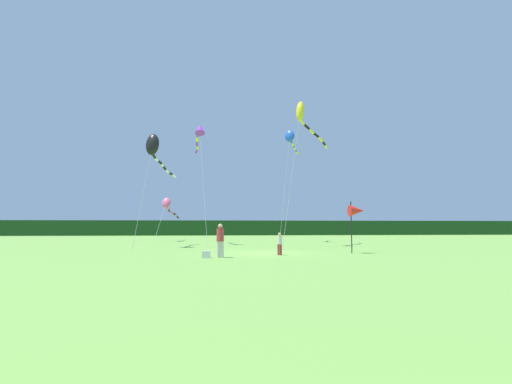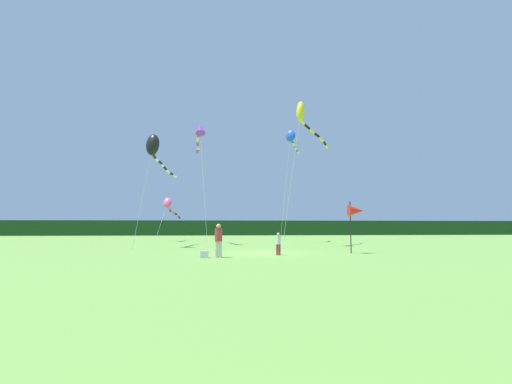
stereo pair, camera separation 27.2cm
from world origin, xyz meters
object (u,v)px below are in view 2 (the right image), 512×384
Objects in this scene: kite_black at (154,148)px; person_adult at (218,239)px; cooler_box at (204,254)px; kite_blue at (291,138)px; kite_yellow at (304,117)px; kite_purple at (200,132)px; kite_rainbow at (169,205)px; person_child at (278,243)px; banner_flag_pole at (356,211)px.

person_adult is at bearing -62.17° from kite_black.
cooler_box is at bearing -65.90° from kite_black.
kite_blue is (7.17, 17.86, 9.67)m from person_adult.
kite_yellow is 9.19m from kite_purple.
kite_purple is at bearing 50.04° from kite_black.
person_adult is 0.15× the size of kite_blue.
kite_rainbow is 0.80× the size of kite_purple.
person_adult is 15.66m from kite_yellow.
kite_purple reaches higher than person_adult.
kite_blue is at bearing 34.33° from kite_black.
person_child is at bearing -66.03° from kite_rainbow.
kite_rainbow reaches higher than cooler_box.
kite_black reaches higher than kite_rainbow.
kite_rainbow is at bearing 102.72° from cooler_box.
kite_purple reaches higher than kite_black.
person_child is at bearing -111.59° from kite_yellow.
kite_purple reaches higher than kite_rainbow.
kite_blue is 1.33× the size of kite_black.
banner_flag_pole is 11.49m from kite_yellow.
kite_black is (-5.03, 9.53, 6.59)m from person_adult.
kite_yellow is 1.38× the size of kite_rainbow.
kite_black reaches higher than cooler_box.
kite_purple is at bearing 112.97° from person_child.
banner_flag_pole is 0.26× the size of kite_blue.
kite_yellow reaches higher than cooler_box.
kite_rainbow is at bearing 139.45° from kite_yellow.
kite_rainbow is 0.99× the size of kite_black.
banner_flag_pole is 0.26× the size of kite_yellow.
kite_purple is at bearing 161.02° from kite_yellow.
person_child is 3.01× the size of cooler_box.
person_adult is 12.63m from kite_black.
cooler_box is at bearing -159.07° from person_child.
kite_yellow is at bearing 98.33° from banner_flag_pole.
kite_yellow is (3.57, 9.03, 9.84)m from person_child.
banner_flag_pole is 0.35× the size of kite_rainbow.
kite_blue is 10.12m from kite_purple.
kite_blue reaches higher than person_adult.
kite_blue is at bearing 87.32° from kite_yellow.
kite_rainbow is (-12.60, 2.96, -6.82)m from kite_blue.
kite_black is (-13.03, 7.28, 5.08)m from banner_flag_pole.
person_child is 4.24m from cooler_box.
kite_black is at bearing 117.83° from person_adult.
kite_yellow is at bearing -18.98° from kite_purple.
kite_black reaches higher than person_child.
person_adult is 0.14× the size of kite_yellow.
person_child is 5.17m from banner_flag_pole.
person_child is 13.52m from kite_black.
cooler_box is 0.05× the size of kite_black.
kite_purple is (3.18, 3.80, 2.28)m from kite_black.
cooler_box is (-3.93, -1.50, -0.51)m from person_child.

